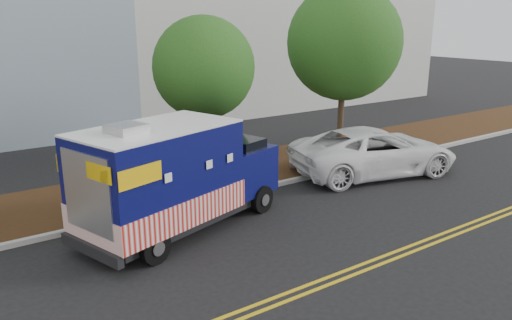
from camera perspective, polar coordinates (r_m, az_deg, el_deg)
ground at (r=15.20m, az=-2.66°, el=-6.30°), size 120.00×120.00×0.00m
curb at (r=16.30m, az=-5.27°, el=-4.50°), size 120.00×0.18×0.15m
mulch_strip at (r=18.06m, az=-8.55°, el=-2.54°), size 120.00×4.00×0.15m
centerline_near at (r=12.01m, az=8.95°, el=-12.85°), size 120.00×0.10×0.01m
centerline_far at (r=11.85m, az=9.79°, el=-13.30°), size 120.00×0.10×0.01m
tree_b at (r=17.86m, az=-5.99°, el=10.43°), size 3.60×3.60×5.87m
tree_c at (r=21.30m, az=10.04°, el=13.07°), size 4.73×4.73×7.14m
sign_post at (r=15.77m, az=-10.27°, el=-1.08°), size 0.06×0.06×2.40m
food_truck at (r=13.79m, az=-9.36°, el=-2.28°), size 6.59×3.98×3.28m
white_car at (r=19.39m, az=13.36°, el=0.99°), size 6.90×4.38×1.77m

